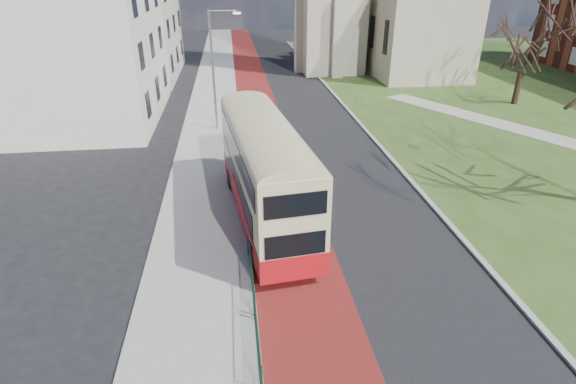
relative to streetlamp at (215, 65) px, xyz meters
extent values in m
plane|color=black|center=(4.35, -18.00, -4.59)|extent=(160.00, 160.00, 0.00)
cube|color=black|center=(5.85, 2.00, -4.59)|extent=(9.00, 120.00, 0.01)
cube|color=#591414|center=(3.15, 2.00, -4.59)|extent=(3.40, 120.00, 0.01)
cube|color=gray|center=(-0.65, 2.00, -4.53)|extent=(4.00, 120.00, 0.12)
cube|color=#999993|center=(1.35, 2.00, -4.53)|extent=(0.25, 120.00, 0.13)
cube|color=#999993|center=(10.45, 4.00, -4.53)|extent=(0.25, 80.00, 0.13)
cube|color=#2D4C1B|center=(30.35, 4.00, -4.57)|extent=(40.00, 80.00, 0.04)
cylinder|color=#0D3A22|center=(1.40, -14.00, -3.49)|extent=(0.04, 24.00, 0.04)
cylinder|color=#0D3A22|center=(1.40, -14.00, -4.44)|extent=(0.04, 24.00, 0.04)
cube|color=#9E9380|center=(20.85, 20.00, -0.09)|extent=(9.00, 18.00, 9.00)
cube|color=silver|center=(-9.65, 4.00, 1.66)|extent=(10.00, 14.00, 12.50)
cube|color=beige|center=(-9.65, 20.00, 0.91)|extent=(10.00, 16.00, 11.00)
cylinder|color=gray|center=(-0.15, 0.00, -0.47)|extent=(0.16, 0.16, 8.00)
cylinder|color=gray|center=(0.75, 0.00, 3.43)|extent=(1.80, 0.10, 0.10)
cube|color=silver|center=(1.65, 0.00, 3.28)|extent=(0.50, 0.18, 0.12)
cube|color=#B01016|center=(2.29, -13.44, -3.59)|extent=(3.71, 11.02, 0.98)
cube|color=#CDC18C|center=(2.29, -13.44, -1.68)|extent=(3.68, 10.97, 2.85)
cube|color=black|center=(1.03, -13.29, -2.56)|extent=(1.06, 8.81, 0.93)
cube|color=black|center=(3.48, -13.01, -2.56)|extent=(1.06, 8.81, 0.93)
cube|color=black|center=(1.06, -13.58, -1.09)|extent=(1.16, 9.67, 0.88)
cube|color=black|center=(3.51, -13.30, -1.09)|extent=(1.16, 9.67, 0.88)
cube|color=black|center=(1.68, -8.10, -2.56)|extent=(2.20, 0.33, 1.03)
cube|color=black|center=(1.68, -8.10, -1.09)|extent=(2.20, 0.33, 0.88)
cube|color=orange|center=(1.68, -8.10, -0.53)|extent=(1.75, 0.30, 0.29)
cylinder|color=black|center=(0.75, -9.92, -4.08)|extent=(0.41, 1.05, 1.02)
cylinder|color=black|center=(3.00, -9.66, -4.08)|extent=(0.41, 1.05, 1.02)
cylinder|color=black|center=(1.53, -16.79, -4.08)|extent=(0.41, 1.05, 1.02)
cylinder|color=black|center=(3.78, -16.54, -4.08)|extent=(0.41, 1.05, 1.02)
cylinder|color=black|center=(25.21, 3.96, -3.14)|extent=(0.64, 0.64, 2.83)
camera|label=1|loc=(1.05, -31.49, 5.70)|focal=28.00mm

